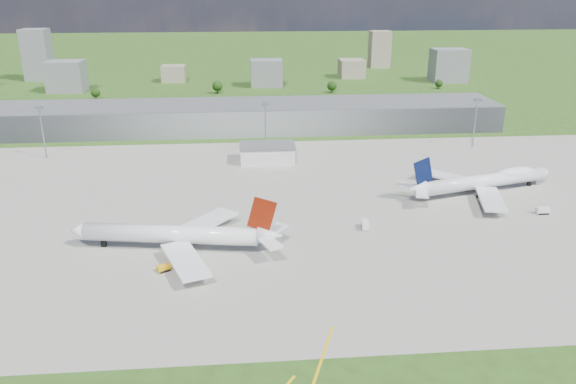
{
  "coord_description": "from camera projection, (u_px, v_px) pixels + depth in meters",
  "views": [
    {
      "loc": [
        -2.26,
        -163.26,
        83.21
      ],
      "look_at": [
        14.47,
        32.67,
        9.0
      ],
      "focal_mm": 35.0,
      "sensor_mm": 36.0,
      "label": 1
    }
  ],
  "objects": [
    {
      "name": "ground",
      "position": [
        246.0,
        136.0,
        321.58
      ],
      "size": [
        1400.0,
        1400.0,
        0.0
      ],
      "primitive_type": "plane",
      "color": "#2F4B17",
      "rests_on": "ground"
    },
    {
      "name": "apron",
      "position": [
        275.0,
        207.0,
        219.82
      ],
      "size": [
        360.0,
        190.0,
        0.08
      ],
      "primitive_type": "cube",
      "color": "#9B9A8D",
      "rests_on": "ground"
    },
    {
      "name": "terminal",
      "position": [
        245.0,
        117.0,
        332.92
      ],
      "size": [
        300.0,
        42.0,
        15.0
      ],
      "primitive_type": "cube",
      "color": "gray",
      "rests_on": "ground"
    },
    {
      "name": "ops_building",
      "position": [
        267.0,
        153.0,
        274.35
      ],
      "size": [
        26.0,
        16.0,
        8.0
      ],
      "primitive_type": "cube",
      "color": "silver",
      "rests_on": "ground"
    },
    {
      "name": "mast_west",
      "position": [
        41.0,
        123.0,
        274.74
      ],
      "size": [
        3.5,
        2.0,
        25.9
      ],
      "color": "gray",
      "rests_on": "ground"
    },
    {
      "name": "mast_center",
      "position": [
        265.0,
        119.0,
        283.5
      ],
      "size": [
        3.5,
        2.0,
        25.9
      ],
      "color": "gray",
      "rests_on": "ground"
    },
    {
      "name": "mast_east",
      "position": [
        476.0,
        115.0,
        292.25
      ],
      "size": [
        3.5,
        2.0,
        25.9
      ],
      "color": "gray",
      "rests_on": "ground"
    },
    {
      "name": "airliner_red_twin",
      "position": [
        178.0,
        235.0,
        183.51
      ],
      "size": [
        70.76,
        54.59,
        19.47
      ],
      "rotation": [
        0.0,
        0.0,
        2.98
      ],
      "color": "white",
      "rests_on": "ground"
    },
    {
      "name": "airliner_blue_quad",
      "position": [
        485.0,
        181.0,
        233.23
      ],
      "size": [
        70.02,
        53.88,
        18.6
      ],
      "rotation": [
        0.0,
        0.0,
        0.27
      ],
      "color": "white",
      "rests_on": "ground"
    },
    {
      "name": "tug_yellow",
      "position": [
        164.0,
        268.0,
        171.03
      ],
      "size": [
        4.59,
        3.99,
        1.94
      ],
      "rotation": [
        0.0,
        0.0,
        0.54
      ],
      "color": "#F4AA0E",
      "rests_on": "ground"
    },
    {
      "name": "van_white_near",
      "position": [
        365.0,
        225.0,
        200.44
      ],
      "size": [
        3.02,
        5.64,
        2.73
      ],
      "rotation": [
        0.0,
        0.0,
        1.45
      ],
      "color": "white",
      "rests_on": "ground"
    },
    {
      "name": "van_white_far",
      "position": [
        543.0,
        211.0,
        213.0
      ],
      "size": [
        5.06,
        2.52,
        2.59
      ],
      "rotation": [
        0.0,
        0.0,
        0.01
      ],
      "color": "white",
      "rests_on": "ground"
    },
    {
      "name": "bldg_w",
      "position": [
        66.0,
        76.0,
        446.03
      ],
      "size": [
        28.0,
        22.0,
        24.0
      ],
      "primitive_type": "cube",
      "color": "slate",
      "rests_on": "ground"
    },
    {
      "name": "bldg_cw",
      "position": [
        174.0,
        73.0,
        491.45
      ],
      "size": [
        20.0,
        18.0,
        14.0
      ],
      "primitive_type": "cube",
      "color": "gray",
      "rests_on": "ground"
    },
    {
      "name": "bldg_c",
      "position": [
        266.0,
        73.0,
        468.44
      ],
      "size": [
        26.0,
        20.0,
        22.0
      ],
      "primitive_type": "cube",
      "color": "slate",
      "rests_on": "ground"
    },
    {
      "name": "bldg_ce",
      "position": [
        352.0,
        68.0,
        513.16
      ],
      "size": [
        22.0,
        24.0,
        16.0
      ],
      "primitive_type": "cube",
      "color": "gray",
      "rests_on": "ground"
    },
    {
      "name": "bldg_e",
      "position": [
        449.0,
        65.0,
        489.44
      ],
      "size": [
        30.0,
        22.0,
        28.0
      ],
      "primitive_type": "cube",
      "color": "slate",
      "rests_on": "ground"
    },
    {
      "name": "bldg_tall_w",
      "position": [
        37.0,
        55.0,
        495.25
      ],
      "size": [
        22.0,
        20.0,
        44.0
      ],
      "primitive_type": "cube",
      "color": "slate",
      "rests_on": "ground"
    },
    {
      "name": "bldg_tall_e",
      "position": [
        380.0,
        49.0,
        568.74
      ],
      "size": [
        20.0,
        18.0,
        36.0
      ],
      "primitive_type": "cube",
      "color": "gray",
      "rests_on": "ground"
    },
    {
      "name": "tree_w",
      "position": [
        96.0,
        93.0,
        418.31
      ],
      "size": [
        6.75,
        6.75,
        8.25
      ],
      "color": "#382314",
      "rests_on": "ground"
    },
    {
      "name": "tree_c",
      "position": [
        217.0,
        86.0,
        439.11
      ],
      "size": [
        8.1,
        8.1,
        9.9
      ],
      "color": "#382314",
      "rests_on": "ground"
    },
    {
      "name": "tree_e",
      "position": [
        332.0,
        86.0,
        441.73
      ],
      "size": [
        7.65,
        7.65,
        9.35
      ],
      "color": "#382314",
      "rests_on": "ground"
    },
    {
      "name": "tree_far_e",
      "position": [
        439.0,
        83.0,
        458.56
      ],
      "size": [
        6.3,
        6.3,
        7.7
      ],
      "color": "#382314",
      "rests_on": "ground"
    }
  ]
}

